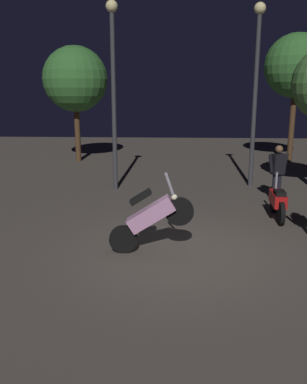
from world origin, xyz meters
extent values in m
plane|color=#4C443D|center=(0.00, 0.00, 0.00)|extent=(40.00, 40.00, 0.00)
cylinder|color=black|center=(-1.12, -0.04, 0.28)|extent=(0.56, 0.11, 0.56)
cylinder|color=black|center=(-0.02, -0.01, 0.86)|extent=(0.56, 0.11, 0.56)
cube|color=#C68CB7|center=(-0.57, -0.02, 0.80)|extent=(0.97, 0.33, 0.76)
cube|color=black|center=(-0.77, -0.03, 1.15)|extent=(0.43, 0.25, 0.32)
cylinder|color=gray|center=(-0.22, -0.01, 1.41)|extent=(0.21, 0.07, 0.44)
sphere|color=#F2EABF|center=(-0.12, -0.01, 1.14)|extent=(0.12, 0.12, 0.12)
cylinder|color=black|center=(2.43, 1.88, 0.28)|extent=(0.13, 0.56, 0.56)
cylinder|color=black|center=(2.49, 2.98, 0.28)|extent=(0.13, 0.56, 0.56)
cube|color=#B71414|center=(2.46, 2.43, 0.51)|extent=(0.36, 0.97, 0.30)
cube|color=black|center=(2.45, 2.23, 0.71)|extent=(0.27, 0.45, 0.10)
cylinder|color=gray|center=(2.48, 2.78, 0.89)|extent=(0.06, 0.06, 0.45)
sphere|color=#F2EABF|center=(2.49, 2.88, 0.56)|extent=(0.12, 0.12, 0.12)
cylinder|color=black|center=(2.92, 4.22, 0.39)|extent=(0.12, 0.12, 0.78)
cylinder|color=black|center=(2.77, 4.16, 0.39)|extent=(0.12, 0.12, 0.78)
cube|color=black|center=(2.84, 4.19, 1.07)|extent=(0.42, 0.35, 0.58)
sphere|color=brown|center=(2.84, 4.19, 1.50)|extent=(0.22, 0.22, 0.22)
cylinder|color=black|center=(3.07, 4.28, 1.10)|extent=(0.20, 0.15, 0.53)
cylinder|color=black|center=(2.62, 4.10, 1.10)|extent=(0.20, 0.15, 0.53)
cylinder|color=#38383D|center=(2.42, 6.02, 2.70)|extent=(0.14, 0.14, 5.40)
sphere|color=#F9E59E|center=(2.42, 6.02, 5.54)|extent=(0.36, 0.36, 0.36)
cylinder|color=#38383D|center=(-2.02, 5.35, 2.69)|extent=(0.14, 0.14, 5.38)
sphere|color=#F9E59E|center=(-2.02, 5.35, 5.52)|extent=(0.36, 0.36, 0.36)
cylinder|color=#4C331E|center=(-4.42, 10.68, 1.29)|extent=(0.24, 0.24, 2.59)
sphere|color=#336B2D|center=(-4.42, 10.68, 3.56)|extent=(2.78, 2.78, 2.78)
cylinder|color=#4C331E|center=(4.99, 10.96, 1.58)|extent=(0.24, 0.24, 3.16)
sphere|color=#336B2D|center=(4.99, 10.96, 4.10)|extent=(2.69, 2.69, 2.69)
camera|label=1|loc=(-0.14, -7.85, 3.19)|focal=39.41mm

